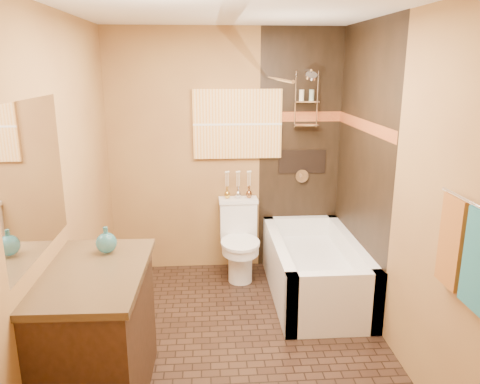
{
  "coord_description": "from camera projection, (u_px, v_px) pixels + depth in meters",
  "views": [
    {
      "loc": [
        -0.2,
        -3.26,
        2.14
      ],
      "look_at": [
        0.07,
        0.4,
        1.13
      ],
      "focal_mm": 35.0,
      "sensor_mm": 36.0,
      "label": 1
    }
  ],
  "objects": [
    {
      "name": "floor",
      "position": [
        235.0,
        342.0,
        3.72
      ],
      "size": [
        3.0,
        3.0,
        0.0
      ],
      "primitive_type": "plane",
      "color": "black",
      "rests_on": "ground"
    },
    {
      "name": "wall_left",
      "position": [
        66.0,
        194.0,
        3.3
      ],
      "size": [
        0.02,
        3.0,
        2.5
      ],
      "primitive_type": "cube",
      "color": "#A1793E",
      "rests_on": "floor"
    },
    {
      "name": "wall_right",
      "position": [
        396.0,
        188.0,
        3.47
      ],
      "size": [
        0.02,
        3.0,
        2.5
      ],
      "primitive_type": "cube",
      "color": "#A1793E",
      "rests_on": "floor"
    },
    {
      "name": "wall_back",
      "position": [
        226.0,
        153.0,
        4.83
      ],
      "size": [
        2.4,
        0.02,
        2.5
      ],
      "primitive_type": "cube",
      "color": "#A1793E",
      "rests_on": "floor"
    },
    {
      "name": "wall_front",
      "position": [
        258.0,
        285.0,
        1.95
      ],
      "size": [
        2.4,
        0.02,
        2.5
      ],
      "primitive_type": "cube",
      "color": "#A1793E",
      "rests_on": "floor"
    },
    {
      "name": "ceiling",
      "position": [
        234.0,
        7.0,
        3.06
      ],
      "size": [
        3.0,
        3.0,
        0.0
      ],
      "primitive_type": "plane",
      "color": "silver",
      "rests_on": "wall_back"
    },
    {
      "name": "alcove_tile_back",
      "position": [
        300.0,
        152.0,
        4.87
      ],
      "size": [
        0.85,
        0.01,
        2.5
      ],
      "primitive_type": "cube",
      "color": "black",
      "rests_on": "wall_back"
    },
    {
      "name": "alcove_tile_right",
      "position": [
        362.0,
        166.0,
        4.19
      ],
      "size": [
        0.01,
        1.5,
        2.5
      ],
      "primitive_type": "cube",
      "color": "black",
      "rests_on": "wall_right"
    },
    {
      "name": "mosaic_band_back",
      "position": [
        301.0,
        117.0,
        4.77
      ],
      "size": [
        0.85,
        0.01,
        0.1
      ],
      "primitive_type": "cube",
      "color": "maroon",
      "rests_on": "alcove_tile_back"
    },
    {
      "name": "mosaic_band_right",
      "position": [
        363.0,
        125.0,
        4.1
      ],
      "size": [
        0.01,
        1.5,
        0.1
      ],
      "primitive_type": "cube",
      "color": "maroon",
      "rests_on": "alcove_tile_right"
    },
    {
      "name": "alcove_niche",
      "position": [
        302.0,
        162.0,
        4.9
      ],
      "size": [
        0.5,
        0.01,
        0.25
      ],
      "primitive_type": "cube",
      "color": "black",
      "rests_on": "alcove_tile_back"
    },
    {
      "name": "shower_fixtures",
      "position": [
        306.0,
        113.0,
        4.66
      ],
      "size": [
        0.24,
        0.33,
        1.16
      ],
      "color": "silver",
      "rests_on": "floor"
    },
    {
      "name": "curtain_rod",
      "position": [
        276.0,
        79.0,
        3.94
      ],
      "size": [
        0.03,
        1.55,
        0.03
      ],
      "primitive_type": "cylinder",
      "rotation": [
        1.57,
        0.0,
        0.0
      ],
      "color": "silver",
      "rests_on": "wall_back"
    },
    {
      "name": "towel_bar",
      "position": [
        470.0,
        202.0,
        2.41
      ],
      "size": [
        0.02,
        0.55,
        0.02
      ],
      "primitive_type": "cylinder",
      "rotation": [
        1.57,
        0.0,
        0.0
      ],
      "color": "silver",
      "rests_on": "wall_right"
    },
    {
      "name": "towel_teal",
      "position": [
        479.0,
        261.0,
        2.35
      ],
      "size": [
        0.05,
        0.22,
        0.52
      ],
      "primitive_type": "cube",
      "color": "#1F6169",
      "rests_on": "towel_bar"
    },
    {
      "name": "towel_rust",
      "position": [
        453.0,
        242.0,
        2.6
      ],
      "size": [
        0.05,
        0.22,
        0.52
      ],
      "primitive_type": "cube",
      "color": "#8F5D1A",
      "rests_on": "towel_bar"
    },
    {
      "name": "sunset_painting",
      "position": [
        237.0,
        124.0,
        4.74
      ],
      "size": [
        0.9,
        0.04,
        0.7
      ],
      "primitive_type": "cube",
      "color": "gold",
      "rests_on": "wall_back"
    },
    {
      "name": "vanity_mirror",
      "position": [
        35.0,
        179.0,
        2.68
      ],
      "size": [
        0.01,
        1.0,
        0.9
      ],
      "primitive_type": "cube",
      "color": "white",
      "rests_on": "wall_left"
    },
    {
      "name": "bathtub",
      "position": [
        314.0,
        273.0,
        4.44
      ],
      "size": [
        0.8,
        1.5,
        0.55
      ],
      "color": "white",
      "rests_on": "floor"
    },
    {
      "name": "toilet",
      "position": [
        239.0,
        240.0,
        4.79
      ],
      "size": [
        0.4,
        0.59,
        0.79
      ],
      "rotation": [
        0.0,
        0.0,
        0.02
      ],
      "color": "white",
      "rests_on": "floor"
    },
    {
      "name": "vanity",
      "position": [
        96.0,
        337.0,
        2.97
      ],
      "size": [
        0.67,
        1.06,
        0.92
      ],
      "rotation": [
        0.0,
        0.0,
        -0.03
      ],
      "color": "black",
      "rests_on": "floor"
    },
    {
      "name": "teal_bottle",
      "position": [
        106.0,
        240.0,
        3.09
      ],
      "size": [
        0.14,
        0.14,
        0.22
      ],
      "primitive_type": null,
      "rotation": [
        0.0,
        0.0,
        -0.04
      ],
      "color": "#266C73",
      "rests_on": "vanity"
    },
    {
      "name": "bud_vases",
      "position": [
        238.0,
        184.0,
        4.81
      ],
      "size": [
        0.29,
        0.06,
        0.28
      ],
      "color": "gold",
      "rests_on": "toilet"
    }
  ]
}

